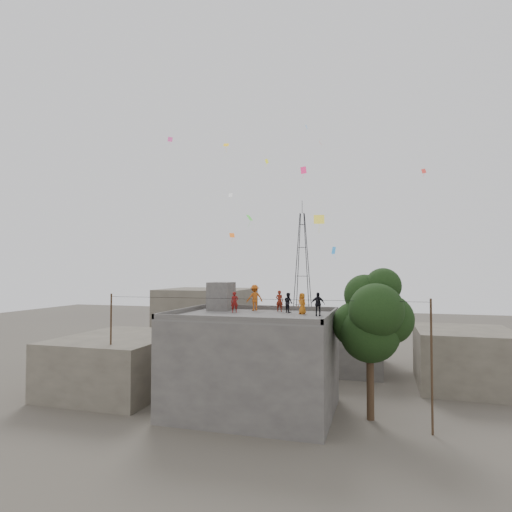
{
  "coord_description": "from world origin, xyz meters",
  "views": [
    {
      "loc": [
        7.92,
        -26.3,
        8.92
      ],
      "look_at": [
        -0.27,
        1.55,
        9.93
      ],
      "focal_mm": 30.0,
      "sensor_mm": 36.0,
      "label": 1
    }
  ],
  "objects": [
    {
      "name": "ground",
      "position": [
        0.0,
        0.0,
        0.0
      ],
      "size": [
        140.0,
        140.0,
        0.0
      ],
      "primitive_type": "plane",
      "color": "#4F4841",
      "rests_on": "ground"
    },
    {
      "name": "tree",
      "position": [
        7.37,
        0.6,
        6.1
      ],
      "size": [
        4.9,
        4.6,
        9.1
      ],
      "color": "black",
      "rests_on": "ground"
    },
    {
      "name": "neighbor_west",
      "position": [
        -11.0,
        2.0,
        2.0
      ],
      "size": [
        8.0,
        10.0,
        4.0
      ],
      "primitive_type": "cube",
      "color": "#565044",
      "rests_on": "ground"
    },
    {
      "name": "person_red_adult",
      "position": [
        1.07,
        2.76,
        6.83
      ],
      "size": [
        0.57,
        0.41,
        1.46
      ],
      "primitive_type": "imported",
      "rotation": [
        0.0,
        0.0,
        3.03
      ],
      "color": "maroon",
      "rests_on": "main_building"
    },
    {
      "name": "stair_head_box",
      "position": [
        -3.2,
        2.6,
        7.1
      ],
      "size": [
        1.6,
        1.8,
        2.0
      ],
      "primitive_type": "cube",
      "color": "#494745",
      "rests_on": "main_building"
    },
    {
      "name": "person_orange_adult",
      "position": [
        -0.77,
        2.9,
        7.02
      ],
      "size": [
        1.36,
        1.23,
        1.83
      ],
      "primitive_type": "imported",
      "rotation": [
        0.0,
        0.0,
        -2.54
      ],
      "color": "#B35014",
      "rests_on": "main_building"
    },
    {
      "name": "person_orange_child",
      "position": [
        2.92,
        1.36,
        6.79
      ],
      "size": [
        0.8,
        0.76,
        1.38
      ],
      "primitive_type": "imported",
      "rotation": [
        0.0,
        0.0,
        -0.67
      ],
      "color": "#B96015",
      "rests_on": "main_building"
    },
    {
      "name": "main_building",
      "position": [
        0.0,
        0.0,
        3.05
      ],
      "size": [
        10.0,
        8.0,
        6.1
      ],
      "color": "#494745",
      "rests_on": "ground"
    },
    {
      "name": "neighbor_north",
      "position": [
        2.0,
        14.0,
        2.5
      ],
      "size": [
        12.0,
        9.0,
        5.0
      ],
      "primitive_type": "cube",
      "color": "#494745",
      "rests_on": "ground"
    },
    {
      "name": "transmission_tower",
      "position": [
        -4.0,
        40.0,
        9.07
      ],
      "size": [
        2.97,
        2.97,
        20.01
      ],
      "color": "black",
      "rests_on": "ground"
    },
    {
      "name": "person_dark_child",
      "position": [
        1.82,
        2.21,
        6.77
      ],
      "size": [
        0.82,
        0.82,
        1.35
      ],
      "primitive_type": "imported",
      "rotation": [
        0.0,
        0.0,
        2.34
      ],
      "color": "black",
      "rests_on": "main_building"
    },
    {
      "name": "parapet",
      "position": [
        0.0,
        0.0,
        6.25
      ],
      "size": [
        10.0,
        8.0,
        0.3
      ],
      "color": "#494745",
      "rests_on": "main_building"
    },
    {
      "name": "neighbor_northwest",
      "position": [
        -10.0,
        16.0,
        3.5
      ],
      "size": [
        9.0,
        8.0,
        7.0
      ],
      "primitive_type": "cube",
      "color": "#565044",
      "rests_on": "ground"
    },
    {
      "name": "neighbor_east",
      "position": [
        14.0,
        10.0,
        2.2
      ],
      "size": [
        7.0,
        8.0,
        4.4
      ],
      "primitive_type": "cube",
      "color": "#565044",
      "rests_on": "ground"
    },
    {
      "name": "person_dark_adult",
      "position": [
        4.06,
        0.57,
        6.84
      ],
      "size": [
        0.91,
        0.48,
        1.47
      ],
      "primitive_type": "imported",
      "rotation": [
        0.0,
        0.0,
        0.15
      ],
      "color": "black",
      "rests_on": "main_building"
    },
    {
      "name": "utility_line",
      "position": [
        0.5,
        -1.25,
        3.83
      ],
      "size": [
        20.12,
        0.62,
        7.4
      ],
      "color": "black",
      "rests_on": "ground"
    },
    {
      "name": "kites",
      "position": [
        0.54,
        7.03,
        15.57
      ],
      "size": [
        21.42,
        15.6,
        12.96
      ],
      "color": "orange",
      "rests_on": "ground"
    },
    {
      "name": "person_red_child",
      "position": [
        -1.66,
        1.13,
        6.8
      ],
      "size": [
        0.6,
        0.52,
        1.4
      ],
      "primitive_type": "imported",
      "rotation": [
        0.0,
        0.0,
        0.43
      ],
      "color": "maroon",
      "rests_on": "main_building"
    }
  ]
}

